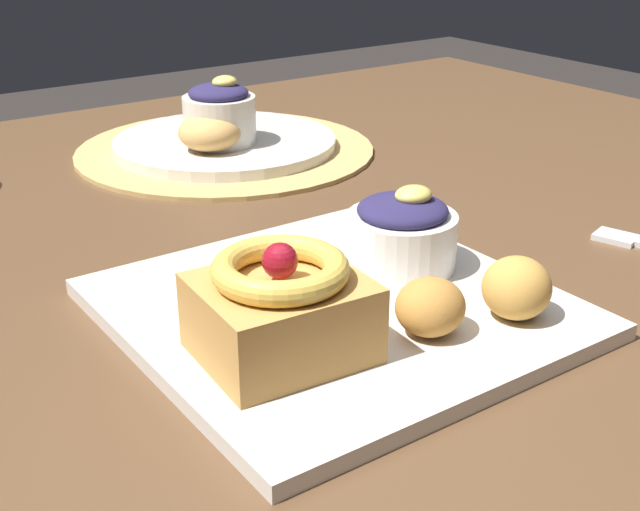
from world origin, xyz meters
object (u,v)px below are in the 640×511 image
(front_plate, at_px, (336,309))
(fritter_front, at_px, (430,307))
(back_pastry, at_px, (210,132))
(berry_ramekin, at_px, (402,233))
(cake_slice, at_px, (281,307))
(back_plate, at_px, (225,143))
(fritter_middle, at_px, (517,288))
(back_ramekin, at_px, (220,114))

(front_plate, relative_size, fritter_front, 6.13)
(fritter_front, distance_m, back_pastry, 0.45)
(front_plate, relative_size, berry_ramekin, 3.43)
(berry_ramekin, height_order, fritter_front, berry_ramekin)
(fritter_front, relative_size, back_pastry, 0.69)
(back_pastry, bearing_deg, fritter_front, -99.77)
(cake_slice, xyz_separation_m, back_plate, (0.21, 0.44, -0.03))
(fritter_middle, xyz_separation_m, back_ramekin, (0.03, 0.47, 0.02))
(cake_slice, relative_size, back_pastry, 1.55)
(berry_ramekin, relative_size, fritter_front, 1.79)
(back_ramekin, height_order, back_pastry, back_ramekin)
(back_ramekin, bearing_deg, back_pastry, -142.36)
(fritter_middle, distance_m, back_ramekin, 0.47)
(front_plate, relative_size, back_plate, 1.14)
(back_plate, bearing_deg, cake_slice, -115.04)
(back_plate, bearing_deg, back_pastry, -137.23)
(front_plate, height_order, cake_slice, cake_slice)
(back_plate, distance_m, back_ramekin, 0.05)
(cake_slice, xyz_separation_m, back_pastry, (0.17, 0.41, -0.01))
(front_plate, height_order, back_pastry, back_pastry)
(berry_ramekin, distance_m, fritter_front, 0.11)
(fritter_front, distance_m, back_ramekin, 0.47)
(berry_ramekin, relative_size, back_pastry, 1.23)
(back_ramekin, bearing_deg, back_plate, 49.27)
(berry_ramekin, distance_m, fritter_middle, 0.11)
(back_plate, distance_m, back_pastry, 0.06)
(fritter_middle, xyz_separation_m, back_pastry, (0.01, 0.46, 0.00))
(cake_slice, bearing_deg, front_plate, 29.02)
(fritter_middle, bearing_deg, back_pastry, 88.43)
(cake_slice, bearing_deg, berry_ramekin, 21.85)
(cake_slice, xyz_separation_m, fritter_middle, (0.16, -0.05, -0.01))
(back_pastry, bearing_deg, back_ramekin, 37.64)
(back_pastry, bearing_deg, cake_slice, -112.60)
(berry_ramekin, distance_m, back_ramekin, 0.37)
(back_plate, bearing_deg, berry_ramekin, -98.74)
(back_ramekin, bearing_deg, front_plate, -107.36)
(back_pastry, bearing_deg, front_plate, -104.95)
(fritter_front, bearing_deg, back_pastry, 80.23)
(cake_slice, distance_m, back_ramekin, 0.46)
(back_ramekin, distance_m, back_pastry, 0.03)
(cake_slice, xyz_separation_m, fritter_front, (0.09, -0.03, -0.01))
(back_pastry, bearing_deg, fritter_middle, -91.57)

